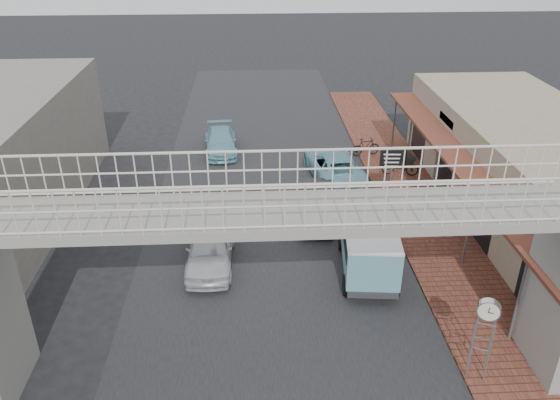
{
  "coord_description": "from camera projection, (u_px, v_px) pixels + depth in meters",
  "views": [
    {
      "loc": [
        -0.66,
        -15.22,
        11.34
      ],
      "look_at": [
        0.34,
        3.09,
        1.8
      ],
      "focal_mm": 35.0,
      "sensor_mm": 36.0,
      "label": 1
    }
  ],
  "objects": [
    {
      "name": "motorcycle_near",
      "position": [
        400.0,
        166.0,
        26.52
      ],
      "size": [
        1.85,
        0.96,
        0.93
      ],
      "primitive_type": "imported",
      "rotation": [
        0.0,
        0.0,
        1.36
      ],
      "color": "black",
      "rests_on": "sidewalk"
    },
    {
      "name": "motorcycle_far",
      "position": [
        365.0,
        147.0,
        28.7
      ],
      "size": [
        1.66,
        0.79,
        0.96
      ],
      "primitive_type": "imported",
      "rotation": [
        0.0,
        0.0,
        1.79
      ],
      "color": "black",
      "rests_on": "sidewalk"
    },
    {
      "name": "dark_sedan",
      "position": [
        317.0,
        204.0,
        22.82
      ],
      "size": [
        1.91,
        4.15,
        1.32
      ],
      "primitive_type": "imported",
      "rotation": [
        0.0,
        0.0,
        -0.13
      ],
      "color": "black",
      "rests_on": "ground"
    },
    {
      "name": "ground",
      "position": [
        275.0,
        288.0,
        18.75
      ],
      "size": [
        120.0,
        120.0,
        0.0
      ],
      "primitive_type": "plane",
      "color": "black",
      "rests_on": "ground"
    },
    {
      "name": "building_far_left",
      "position": [
        1.0,
        159.0,
        22.37
      ],
      "size": [
        5.0,
        14.0,
        5.0
      ],
      "primitive_type": "cube",
      "color": "gray",
      "rests_on": "ground"
    },
    {
      "name": "footbridge",
      "position": [
        282.0,
        281.0,
        13.74
      ],
      "size": [
        16.4,
        2.4,
        6.34
      ],
      "color": "gray",
      "rests_on": "ground"
    },
    {
      "name": "arrow_sign",
      "position": [
        409.0,
        160.0,
        22.8
      ],
      "size": [
        1.6,
        1.02,
        2.73
      ],
      "rotation": [
        0.0,
        0.0,
        -0.06
      ],
      "color": "#59595B",
      "rests_on": "sidewalk"
    },
    {
      "name": "angkot_far",
      "position": [
        221.0,
        141.0,
        29.4
      ],
      "size": [
        1.89,
        4.12,
        1.17
      ],
      "primitive_type": "imported",
      "rotation": [
        0.0,
        0.0,
        0.07
      ],
      "color": "#6EAFBE",
      "rests_on": "ground"
    },
    {
      "name": "white_hatchback",
      "position": [
        210.0,
        247.0,
        19.78
      ],
      "size": [
        1.7,
        4.1,
        1.39
      ],
      "primitive_type": "imported",
      "rotation": [
        0.0,
        0.0,
        -0.01
      ],
      "color": "silver",
      "rests_on": "ground"
    },
    {
      "name": "angkot_van",
      "position": [
        369.0,
        242.0,
        19.01
      ],
      "size": [
        2.2,
        4.18,
        1.97
      ],
      "rotation": [
        0.0,
        0.0,
        -0.1
      ],
      "color": "black",
      "rests_on": "ground"
    },
    {
      "name": "shophouse_row",
      "position": [
        543.0,
        178.0,
        21.89
      ],
      "size": [
        7.2,
        18.0,
        4.0
      ],
      "color": "gray",
      "rests_on": "ground"
    },
    {
      "name": "road_strip",
      "position": [
        275.0,
        288.0,
        18.74
      ],
      "size": [
        10.0,
        60.0,
        0.01
      ],
      "primitive_type": "cube",
      "color": "black",
      "rests_on": "ground"
    },
    {
      "name": "sidewalk",
      "position": [
        434.0,
        236.0,
        21.69
      ],
      "size": [
        3.0,
        40.0,
        0.1
      ],
      "primitive_type": "cube",
      "color": "brown",
      "rests_on": "ground"
    },
    {
      "name": "street_clock",
      "position": [
        488.0,
        313.0,
        14.18
      ],
      "size": [
        0.65,
        0.63,
        2.5
      ],
      "rotation": [
        0.0,
        0.0,
        -0.41
      ],
      "color": "#59595B",
      "rests_on": "sidewalk"
    },
    {
      "name": "angkot_curb",
      "position": [
        334.0,
        165.0,
        26.35
      ],
      "size": [
        2.76,
        5.03,
        1.33
      ],
      "primitive_type": "imported",
      "rotation": [
        0.0,
        0.0,
        3.26
      ],
      "color": "#6AAAB8",
      "rests_on": "ground"
    }
  ]
}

